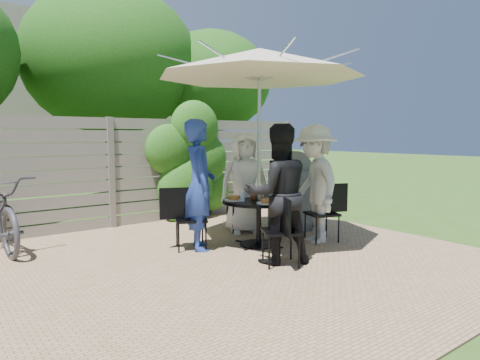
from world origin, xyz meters
TOP-DOWN VIEW (x-y plane):
  - backyard_envelope at (0.09, 10.29)m, footprint 60.00×60.00m
  - patio_table at (1.21, 0.62)m, footprint 1.33×1.33m
  - umbrella at (1.21, 0.62)m, footprint 3.69×3.69m
  - chair_back at (1.60, 1.51)m, footprint 0.63×0.77m
  - person_back at (1.54, 1.38)m, footprint 0.92×0.78m
  - chair_left at (0.33, 1.01)m, footprint 0.66×0.55m
  - person_left at (0.45, 0.96)m, footprint 0.65×0.76m
  - chair_front at (0.82, -0.26)m, footprint 0.55×0.64m
  - person_front at (0.87, -0.14)m, footprint 1.01×0.92m
  - chair_right at (2.09, 0.23)m, footprint 0.65×0.52m
  - person_right at (1.97, 0.29)m, footprint 1.02×1.26m
  - plate_back at (1.35, 0.95)m, footprint 0.26×0.26m
  - plate_left at (0.88, 0.77)m, footprint 0.26×0.26m
  - plate_front at (1.06, 0.29)m, footprint 0.26×0.26m
  - plate_right at (1.54, 0.48)m, footprint 0.26×0.26m
  - glass_back at (1.22, 0.90)m, footprint 0.07×0.07m
  - glass_left at (0.93, 0.63)m, footprint 0.07×0.07m
  - glass_front at (1.20, 0.34)m, footprint 0.07×0.07m
  - glass_right at (1.49, 0.61)m, footprint 0.07×0.07m
  - syrup_jug at (1.17, 0.69)m, footprint 0.09×0.09m
  - coffee_cup at (1.39, 0.78)m, footprint 0.08×0.08m
  - bbq_grill at (2.25, 1.02)m, footprint 0.70×0.57m

SIDE VIEW (x-z plane):
  - chair_front at x=0.82m, z-range -0.17..0.68m
  - chair_right at x=2.09m, z-range -0.17..0.68m
  - chair_left at x=0.33m, z-range -0.17..0.69m
  - chair_back at x=1.60m, z-range -0.20..0.80m
  - patio_table at x=1.21m, z-range 0.13..0.79m
  - bbq_grill at x=2.25m, z-range -0.06..1.24m
  - plate_back at x=1.35m, z-range 0.65..0.72m
  - plate_left at x=0.88m, z-range 0.65..0.72m
  - plate_front at x=1.06m, z-range 0.65..0.72m
  - plate_right at x=1.54m, z-range 0.65..0.72m
  - coffee_cup at x=1.39m, z-range 0.66..0.78m
  - glass_back at x=1.22m, z-range 0.66..0.80m
  - glass_left at x=0.93m, z-range 0.66..0.80m
  - glass_front at x=1.20m, z-range 0.66..0.80m
  - glass_right at x=1.49m, z-range 0.66..0.80m
  - syrup_jug at x=1.17m, z-range 0.66..0.82m
  - person_back at x=1.54m, z-range 0.00..1.60m
  - person_front at x=0.87m, z-range 0.00..1.69m
  - person_right at x=1.97m, z-range 0.00..1.70m
  - person_left at x=0.45m, z-range 0.00..1.77m
  - umbrella at x=1.21m, z-range 1.16..3.87m
  - backyard_envelope at x=0.09m, z-range 0.11..5.11m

